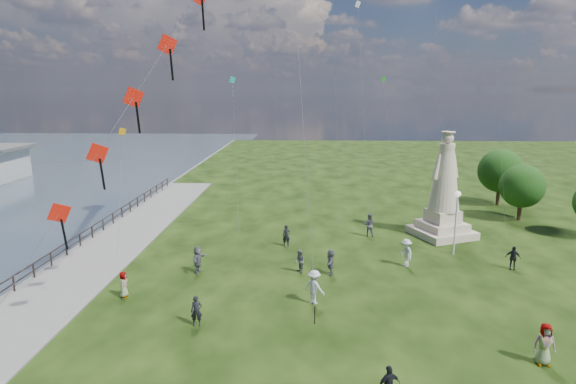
{
  "coord_description": "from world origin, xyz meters",
  "views": [
    {
      "loc": [
        0.09,
        -18.59,
        11.17
      ],
      "look_at": [
        -1.0,
        8.0,
        5.5
      ],
      "focal_mm": 30.0,
      "sensor_mm": 36.0,
      "label": 1
    }
  ],
  "objects_px": {
    "statue": "(444,198)",
    "person_7": "(369,225)",
    "person_8": "(406,253)",
    "person_11": "(331,262)",
    "lamppost": "(457,209)",
    "person_10": "(124,284)",
    "person_4": "(545,344)",
    "person_6": "(286,236)",
    "person_1": "(300,261)",
    "person_0": "(197,311)",
    "person_5": "(198,259)",
    "person_9": "(513,258)",
    "person_2": "(314,287)"
  },
  "relations": [
    {
      "from": "person_5",
      "to": "person_7",
      "type": "xyz_separation_m",
      "value": [
        11.58,
        8.08,
        0.06
      ]
    },
    {
      "from": "person_9",
      "to": "person_5",
      "type": "bearing_deg",
      "value": -160.37
    },
    {
      "from": "person_1",
      "to": "person_4",
      "type": "relative_size",
      "value": 0.82
    },
    {
      "from": "person_11",
      "to": "person_8",
      "type": "bearing_deg",
      "value": 109.94
    },
    {
      "from": "person_9",
      "to": "person_10",
      "type": "bearing_deg",
      "value": -151.72
    },
    {
      "from": "statue",
      "to": "person_10",
      "type": "xyz_separation_m",
      "value": [
        -20.51,
        -12.15,
        -2.34
      ]
    },
    {
      "from": "lamppost",
      "to": "person_6",
      "type": "height_order",
      "value": "lamppost"
    },
    {
      "from": "person_9",
      "to": "person_10",
      "type": "distance_m",
      "value": 23.61
    },
    {
      "from": "person_4",
      "to": "person_5",
      "type": "height_order",
      "value": "person_4"
    },
    {
      "from": "person_9",
      "to": "person_0",
      "type": "bearing_deg",
      "value": -140.13
    },
    {
      "from": "person_9",
      "to": "person_11",
      "type": "height_order",
      "value": "person_11"
    },
    {
      "from": "person_0",
      "to": "person_5",
      "type": "height_order",
      "value": "person_5"
    },
    {
      "from": "person_4",
      "to": "person_11",
      "type": "xyz_separation_m",
      "value": [
        -8.35,
        9.62,
        -0.1
      ]
    },
    {
      "from": "person_1",
      "to": "person_11",
      "type": "relative_size",
      "value": 0.92
    },
    {
      "from": "person_6",
      "to": "person_7",
      "type": "bearing_deg",
      "value": 11.8
    },
    {
      "from": "lamppost",
      "to": "person_10",
      "type": "relative_size",
      "value": 3.06
    },
    {
      "from": "person_10",
      "to": "person_9",
      "type": "bearing_deg",
      "value": -81.11
    },
    {
      "from": "person_4",
      "to": "person_10",
      "type": "distance_m",
      "value": 20.68
    },
    {
      "from": "person_0",
      "to": "person_9",
      "type": "distance_m",
      "value": 20.06
    },
    {
      "from": "person_4",
      "to": "person_8",
      "type": "xyz_separation_m",
      "value": [
        -3.44,
        11.22,
        0.01
      ]
    },
    {
      "from": "person_2",
      "to": "person_7",
      "type": "height_order",
      "value": "person_2"
    },
    {
      "from": "person_11",
      "to": "person_10",
      "type": "bearing_deg",
      "value": -69.82
    },
    {
      "from": "person_6",
      "to": "person_8",
      "type": "relative_size",
      "value": 0.86
    },
    {
      "from": "person_1",
      "to": "person_2",
      "type": "bearing_deg",
      "value": -15.69
    },
    {
      "from": "person_2",
      "to": "person_4",
      "type": "xyz_separation_m",
      "value": [
        9.42,
        -5.44,
        -0.03
      ]
    },
    {
      "from": "person_5",
      "to": "person_9",
      "type": "xyz_separation_m",
      "value": [
        19.8,
        1.32,
        -0.07
      ]
    },
    {
      "from": "lamppost",
      "to": "person_10",
      "type": "height_order",
      "value": "lamppost"
    },
    {
      "from": "person_8",
      "to": "person_10",
      "type": "xyz_separation_m",
      "value": [
        -16.41,
        -5.39,
        -0.18
      ]
    },
    {
      "from": "person_9",
      "to": "person_7",
      "type": "bearing_deg",
      "value": 156.37
    },
    {
      "from": "lamppost",
      "to": "person_6",
      "type": "relative_size",
      "value": 2.86
    },
    {
      "from": "lamppost",
      "to": "person_8",
      "type": "relative_size",
      "value": 2.46
    },
    {
      "from": "person_10",
      "to": "person_6",
      "type": "bearing_deg",
      "value": -46.62
    },
    {
      "from": "person_2",
      "to": "person_9",
      "type": "bearing_deg",
      "value": -121.46
    },
    {
      "from": "person_1",
      "to": "person_4",
      "type": "xyz_separation_m",
      "value": [
        10.25,
        -9.79,
        0.16
      ]
    },
    {
      "from": "person_5",
      "to": "person_9",
      "type": "height_order",
      "value": "person_5"
    },
    {
      "from": "statue",
      "to": "person_4",
      "type": "xyz_separation_m",
      "value": [
        -0.66,
        -17.98,
        -2.17
      ]
    },
    {
      "from": "statue",
      "to": "person_8",
      "type": "height_order",
      "value": "statue"
    },
    {
      "from": "statue",
      "to": "person_2",
      "type": "bearing_deg",
      "value": -151.77
    },
    {
      "from": "person_0",
      "to": "person_11",
      "type": "height_order",
      "value": "person_11"
    },
    {
      "from": "person_4",
      "to": "person_6",
      "type": "bearing_deg",
      "value": 132.01
    },
    {
      "from": "person_7",
      "to": "person_10",
      "type": "distance_m",
      "value": 18.99
    },
    {
      "from": "person_8",
      "to": "person_11",
      "type": "bearing_deg",
      "value": -92.42
    },
    {
      "from": "statue",
      "to": "person_7",
      "type": "height_order",
      "value": "statue"
    },
    {
      "from": "person_0",
      "to": "person_5",
      "type": "distance_m",
      "value": 7.02
    },
    {
      "from": "person_0",
      "to": "person_8",
      "type": "height_order",
      "value": "person_8"
    },
    {
      "from": "lamppost",
      "to": "person_8",
      "type": "height_order",
      "value": "lamppost"
    },
    {
      "from": "person_4",
      "to": "person_5",
      "type": "relative_size",
      "value": 1.07
    },
    {
      "from": "person_6",
      "to": "lamppost",
      "type": "bearing_deg",
      "value": -18.05
    },
    {
      "from": "statue",
      "to": "person_11",
      "type": "bearing_deg",
      "value": -160.14
    },
    {
      "from": "person_6",
      "to": "person_8",
      "type": "xyz_separation_m",
      "value": [
        7.87,
        -3.75,
        0.12
      ]
    }
  ]
}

